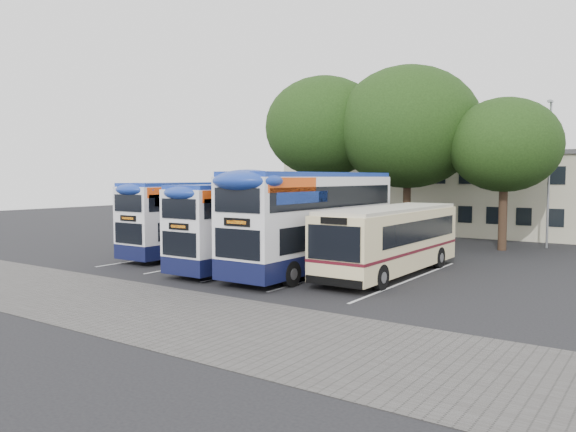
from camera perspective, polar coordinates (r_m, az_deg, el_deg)
The scene contains 12 objects.
ground at distance 21.90m, azimuth -0.77°, elevation -7.60°, with size 120.00×120.00×0.00m, color black.
paving_strip at distance 19.59m, azimuth -14.32°, elevation -9.10°, with size 40.00×6.00×0.01m, color #595654.
bay_lines at distance 28.05m, azimuth -1.09°, elevation -5.02°, with size 14.12×11.00×0.01m.
depot_building at distance 46.19m, azimuth 19.05°, elevation 2.23°, with size 32.40×8.40×6.20m.
lamp_post at distance 38.00m, azimuth 25.00°, elevation 4.65°, with size 0.25×1.05×9.06m.
tree_left at distance 39.79m, azimuth 3.69°, elevation 8.99°, with size 8.27×8.27×11.40m.
tree_mid at distance 38.11m, azimuth 12.09°, elevation 8.80°, with size 9.42×9.42×11.66m.
tree_right at distance 35.94m, azimuth 21.15°, elevation 6.73°, with size 6.59×6.59×9.10m.
bus_dd_left at distance 32.00m, azimuth -9.07°, elevation 0.10°, with size 2.38×9.83×4.10m.
bus_dd_mid at distance 27.34m, azimuth -3.67°, elevation -0.56°, with size 2.36×9.73×4.05m.
bus_dd_right at distance 26.03m, azimuth 2.68°, elevation -0.11°, with size 2.69×11.07×4.62m.
bus_single at distance 25.69m, azimuth 10.46°, elevation -2.05°, with size 2.60×10.22×3.05m.
Camera 1 is at (12.45, -17.47, 4.40)m, focal length 35.00 mm.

